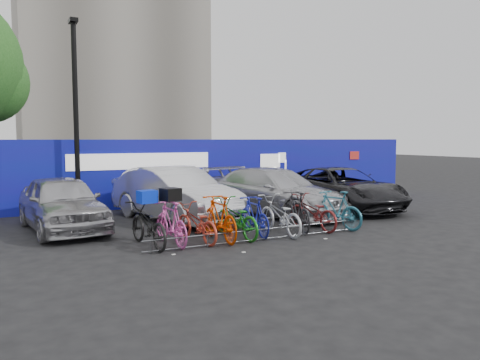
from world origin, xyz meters
TOP-DOWN VIEW (x-y plane):
  - ground at (0.00, 0.00)m, footprint 100.00×100.00m
  - hoarding at (0.01, 6.00)m, footprint 22.00×0.18m
  - lamppost at (-3.20, 5.40)m, footprint 0.25×0.50m
  - bike_rack at (-0.00, -0.60)m, footprint 5.60×0.03m
  - car_0 at (-3.96, 2.93)m, footprint 2.19×4.47m
  - car_1 at (-0.80, 3.03)m, footprint 2.87×5.10m
  - car_2 at (2.40, 2.58)m, footprint 3.53×5.51m
  - car_3 at (5.08, 2.61)m, footprint 2.49×5.21m
  - bike_0 at (-2.48, 0.03)m, footprint 0.87×1.96m
  - bike_1 at (-1.96, -0.05)m, footprint 0.63×1.74m
  - bike_2 at (-1.34, -0.02)m, footprint 0.88×1.81m
  - bike_3 at (-0.79, -0.15)m, footprint 0.53×1.84m
  - bike_4 at (-0.31, -0.02)m, footprint 0.86×1.92m
  - bike_5 at (0.23, 0.01)m, footprint 0.57×1.69m
  - bike_6 at (0.87, -0.16)m, footprint 0.68×1.89m
  - bike_7 at (1.54, 0.06)m, footprint 0.85×1.82m
  - bike_8 at (1.99, -0.01)m, footprint 0.84×1.86m
  - bike_9 at (2.64, -0.16)m, footprint 0.87×1.80m
  - cargo_crate at (-2.48, 0.03)m, footprint 0.44×0.36m
  - cargo_topcase at (-1.96, -0.05)m, footprint 0.48×0.45m

SIDE VIEW (x-z plane):
  - ground at x=0.00m, z-range 0.00..0.00m
  - bike_rack at x=0.00m, z-range 0.01..0.31m
  - bike_2 at x=-1.34m, z-range 0.00..0.91m
  - bike_8 at x=1.99m, z-range 0.00..0.94m
  - bike_4 at x=-0.31m, z-range 0.00..0.98m
  - bike_6 at x=0.87m, z-range 0.00..0.99m
  - bike_0 at x=-2.48m, z-range 0.00..1.00m
  - bike_5 at x=0.23m, z-range 0.00..1.00m
  - bike_1 at x=-1.96m, z-range 0.00..1.02m
  - bike_9 at x=2.64m, z-range 0.00..1.04m
  - bike_7 at x=1.54m, z-range 0.00..1.06m
  - bike_3 at x=-0.79m, z-range 0.00..1.10m
  - car_3 at x=5.08m, z-range 0.00..1.44m
  - car_0 at x=-3.96m, z-range 0.00..1.47m
  - car_2 at x=2.40m, z-range 0.00..1.49m
  - car_1 at x=-0.80m, z-range 0.00..1.59m
  - cargo_crate at x=-2.48m, z-range 1.00..1.28m
  - cargo_topcase at x=-1.96m, z-range 1.02..1.31m
  - hoarding at x=0.01m, z-range 0.00..2.40m
  - lamppost at x=-3.20m, z-range 0.22..6.33m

